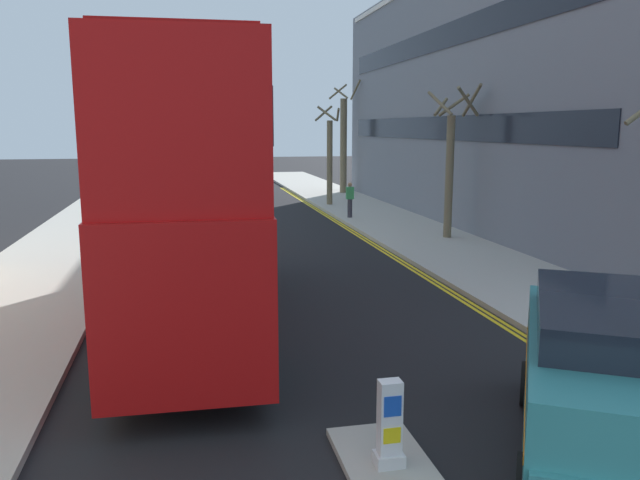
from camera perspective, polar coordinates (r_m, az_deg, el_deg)
sidewalk_right at (r=20.71m, az=13.47°, el=-1.70°), size 4.00×80.00×0.14m
sidewalk_left at (r=19.19m, az=-24.33°, el=-3.27°), size 4.00×80.00×0.14m
kerb_line_outer at (r=18.10m, az=10.15°, el=-3.49°), size 0.10×56.00×0.01m
kerb_line_inner at (r=18.04m, az=9.68°, el=-3.52°), size 0.10×56.00×0.01m
traffic_island at (r=8.35m, az=6.27°, el=-20.00°), size 1.10×2.20×0.10m
keep_left_bollard at (r=8.08m, az=6.36°, el=-16.58°), size 0.36×0.28×1.11m
double_decker_bus_away at (r=13.61m, az=-11.96°, el=4.88°), size 2.97×10.86×5.64m
taxi_minivan at (r=8.77m, az=24.66°, el=-11.98°), size 4.05×5.09×2.12m
pedestrian_far at (r=28.96m, az=2.74°, el=3.74°), size 0.34×0.22×1.62m
street_tree_mid at (r=40.03m, az=2.17°, el=8.82°), size 1.80×1.63×7.02m
street_tree_far at (r=33.81m, az=0.88°, el=7.52°), size 1.33×1.55×5.28m
street_tree_distant at (r=23.95m, az=11.83°, el=6.93°), size 1.85×1.83×5.66m
townhouse_terrace_right at (r=30.89m, az=19.21°, el=12.10°), size 10.08×28.00×11.12m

